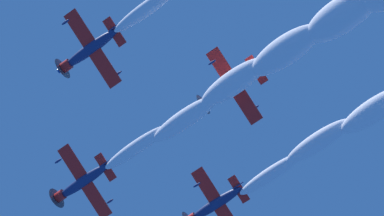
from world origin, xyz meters
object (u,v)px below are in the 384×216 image
airplane_left_wingman (89,50)px  airplane_right_wingman (214,205)px  airplane_slot_tail (230,87)px  airplane_lead (81,183)px

airplane_left_wingman → airplane_right_wingman: bearing=-3.3°
airplane_left_wingman → airplane_slot_tail: (10.40, -9.09, 0.48)m
airplane_right_wingman → airplane_slot_tail: 12.55m
airplane_left_wingman → airplane_right_wingman: (20.13, -1.18, -0.07)m
airplane_right_wingman → airplane_slot_tail: size_ratio=1.00×
airplane_lead → airplane_right_wingman: airplane_right_wingman is taller
airplane_right_wingman → airplane_left_wingman: bearing=176.7°
airplane_lead → airplane_slot_tail: size_ratio=1.02×
airplane_lead → airplane_slot_tail: 17.41m
airplane_right_wingman → airplane_slot_tail: airplane_slot_tail is taller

